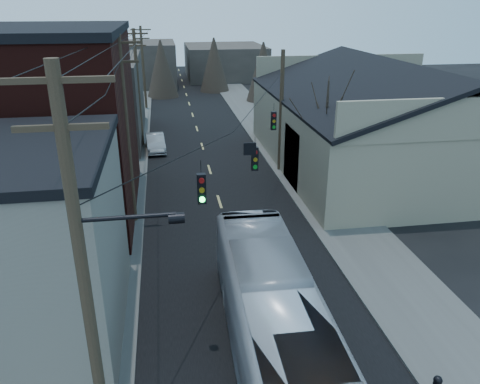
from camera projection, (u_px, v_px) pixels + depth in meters
The scene contains 12 objects.
road_surface at pixel (204, 153), 37.90m from camera, with size 9.00×110.00×0.02m, color black.
sidewalk_left at pixel (122, 157), 36.91m from camera, with size 4.00×110.00×0.12m, color #474744.
sidewalk_right at pixel (282, 149), 38.86m from camera, with size 4.00×110.00×0.12m, color #474744.
building_brick at pixel (35, 129), 25.38m from camera, with size 10.00×12.00×10.00m, color black.
building_left_far at pixel (88, 100), 40.64m from camera, with size 9.00×14.00×7.00m, color #36302B.
warehouse at pixel (386, 130), 34.26m from camera, with size 16.16×20.60×7.73m.
building_far_left at pixel (140, 64), 67.83m from camera, with size 10.00×12.00×6.00m, color #36302B.
building_far_right at pixel (225, 62), 74.54m from camera, with size 12.00×14.00×5.00m, color #36302B.
bare_tree at pixel (325, 141), 28.38m from camera, with size 0.40×0.40×7.20m, color black.
utility_lines at pixel (163, 110), 30.21m from camera, with size 11.24×45.28×10.50m.
bus at pixel (274, 318), 15.59m from camera, with size 2.78×11.90×3.31m, color #AAAEB6.
parked_car at pixel (155, 143), 38.37m from camera, with size 1.44×4.14×1.36m, color #94979B.
Camera 1 is at (-3.02, -6.26, 11.46)m, focal length 35.00 mm.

